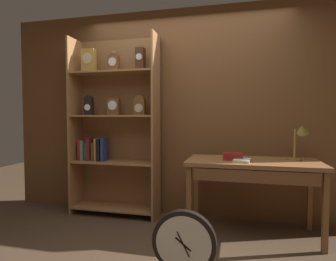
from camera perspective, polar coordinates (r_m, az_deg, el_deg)
back_wood_panel at (r=3.59m, az=3.50°, el=3.60°), size 4.80×0.05×2.60m
bookshelf at (r=3.67m, az=-10.91°, el=0.97°), size 1.12×0.35×2.25m
workbench at (r=3.11m, az=16.70°, el=-7.49°), size 1.36×0.66×0.79m
desk_lamp at (r=3.21m, az=25.13°, el=-1.05°), size 0.21×0.21×0.41m
toolbox_small at (r=3.07m, az=12.98°, el=-5.13°), size 0.20×0.12×0.08m
open_repair_manual at (r=3.00m, az=14.76°, el=-5.85°), size 0.19×0.24×0.02m
round_clock_large at (r=2.34m, az=3.25°, el=-21.94°), size 0.50×0.11×0.54m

